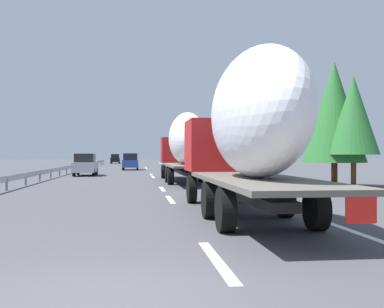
# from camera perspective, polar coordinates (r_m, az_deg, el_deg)

# --- Properties ---
(ground_plane) EXTENTS (260.00, 260.00, 0.00)m
(ground_plane) POSITION_cam_1_polar(r_m,az_deg,el_deg) (45.95, -7.36, -2.33)
(ground_plane) COLOR #424247
(lane_stripe_0) EXTENTS (3.20, 0.20, 0.01)m
(lane_stripe_0) POSITION_cam_1_polar(r_m,az_deg,el_deg) (8.23, 3.00, -12.75)
(lane_stripe_0) COLOR white
(lane_stripe_0) RESTS_ON ground_plane
(lane_stripe_1) EXTENTS (3.20, 0.20, 0.01)m
(lane_stripe_1) POSITION_cam_1_polar(r_m,az_deg,el_deg) (18.99, -2.67, -5.53)
(lane_stripe_1) COLOR white
(lane_stripe_1) RESTS_ON ground_plane
(lane_stripe_2) EXTENTS (3.20, 0.20, 0.01)m
(lane_stripe_2) POSITION_cam_1_polar(r_m,az_deg,el_deg) (24.74, -3.64, -4.26)
(lane_stripe_2) COLOR white
(lane_stripe_2) RESTS_ON ground_plane
(lane_stripe_3) EXTENTS (3.20, 0.20, 0.01)m
(lane_stripe_3) POSITION_cam_1_polar(r_m,az_deg,el_deg) (37.68, -4.74, -2.82)
(lane_stripe_3) COLOR white
(lane_stripe_3) RESTS_ON ground_plane
(lane_stripe_4) EXTENTS (3.20, 0.20, 0.01)m
(lane_stripe_4) POSITION_cam_1_polar(r_m,az_deg,el_deg) (42.55, -4.98, -2.50)
(lane_stripe_4) COLOR white
(lane_stripe_4) RESTS_ON ground_plane
(lane_stripe_5) EXTENTS (3.20, 0.20, 0.01)m
(lane_stripe_5) POSITION_cam_1_polar(r_m,az_deg,el_deg) (60.84, -5.53, -1.77)
(lane_stripe_5) COLOR white
(lane_stripe_5) RESTS_ON ground_plane
(lane_stripe_6) EXTENTS (3.20, 0.20, 0.01)m
(lane_stripe_6) POSITION_cam_1_polar(r_m,az_deg,el_deg) (66.84, -5.65, -1.62)
(lane_stripe_6) COLOR white
(lane_stripe_6) RESTS_ON ground_plane
(lane_stripe_7) EXTENTS (3.20, 0.20, 0.01)m
(lane_stripe_7) POSITION_cam_1_polar(r_m,az_deg,el_deg) (83.93, -5.89, -1.30)
(lane_stripe_7) COLOR white
(lane_stripe_7) RESTS_ON ground_plane
(lane_stripe_8) EXTENTS (3.20, 0.20, 0.01)m
(lane_stripe_8) POSITION_cam_1_polar(r_m,az_deg,el_deg) (84.28, -5.89, -1.30)
(lane_stripe_8) COLOR white
(lane_stripe_8) RESTS_ON ground_plane
(edge_line_right) EXTENTS (110.00, 0.20, 0.01)m
(edge_line_right) POSITION_cam_1_polar(r_m,az_deg,el_deg) (51.20, -1.14, -2.09)
(edge_line_right) COLOR white
(edge_line_right) RESTS_ON ground_plane
(truck_lead) EXTENTS (14.35, 2.55, 4.44)m
(truck_lead) POSITION_cam_1_polar(r_m,az_deg,el_deg) (30.69, -0.89, 1.25)
(truck_lead) COLOR #B21919
(truck_lead) RESTS_ON ground_plane
(truck_trailing) EXTENTS (12.05, 2.55, 4.59)m
(truck_trailing) POSITION_cam_1_polar(r_m,az_deg,el_deg) (13.53, 6.75, 3.12)
(truck_trailing) COLOR #B21919
(truck_trailing) RESTS_ON ground_plane
(car_black_suv) EXTENTS (4.79, 1.80, 1.93)m
(car_black_suv) POSITION_cam_1_polar(r_m,az_deg,el_deg) (95.57, -9.30, -0.58)
(car_black_suv) COLOR black
(car_black_suv) RESTS_ON ground_plane
(car_silver_hatch) EXTENTS (4.56, 1.82, 1.89)m
(car_silver_hatch) POSITION_cam_1_polar(r_m,az_deg,el_deg) (41.18, -12.81, -1.26)
(car_silver_hatch) COLOR #ADB2B7
(car_silver_hatch) RESTS_ON ground_plane
(car_blue_sedan) EXTENTS (4.39, 1.86, 1.95)m
(car_blue_sedan) POSITION_cam_1_polar(r_m,az_deg,el_deg) (55.80, -7.50, -0.93)
(car_blue_sedan) COLOR #28479E
(car_blue_sedan) RESTS_ON ground_plane
(road_sign) EXTENTS (0.10, 0.90, 3.35)m
(road_sign) POSITION_cam_1_polar(r_m,az_deg,el_deg) (50.06, 0.37, 0.50)
(road_sign) COLOR gray
(road_sign) RESTS_ON ground_plane
(tree_0) EXTENTS (2.75, 2.75, 5.15)m
(tree_0) POSITION_cam_1_polar(r_m,az_deg,el_deg) (53.07, 5.60, 1.50)
(tree_0) COLOR #472D19
(tree_0) RESTS_ON ground_plane
(tree_1) EXTENTS (2.80, 2.80, 6.19)m
(tree_1) POSITION_cam_1_polar(r_m,az_deg,el_deg) (27.42, 19.02, 4.49)
(tree_1) COLOR #472D19
(tree_1) RESTS_ON ground_plane
(tree_2) EXTENTS (3.65, 3.65, 7.24)m
(tree_2) POSITION_cam_1_polar(r_m,az_deg,el_deg) (28.47, 16.90, 4.93)
(tree_2) COLOR #472D19
(tree_2) RESTS_ON ground_plane
(guardrail_median) EXTENTS (94.00, 0.10, 0.76)m
(guardrail_median) POSITION_cam_1_polar(r_m,az_deg,el_deg) (49.35, -14.31, -1.50)
(guardrail_median) COLOR #9EA0A5
(guardrail_median) RESTS_ON ground_plane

